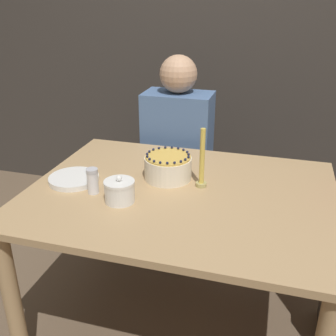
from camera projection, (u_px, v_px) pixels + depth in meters
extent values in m
plane|color=brown|center=(179.00, 323.00, 2.01)|extent=(12.00, 12.00, 0.00)
cube|color=#38332D|center=(232.00, 32.00, 2.71)|extent=(8.00, 0.05, 2.60)
cube|color=tan|center=(181.00, 194.00, 1.70)|extent=(1.31, 1.01, 0.03)
cylinder|color=tan|center=(13.00, 305.00, 1.62)|extent=(0.07, 0.07, 0.73)
cylinder|color=tan|center=(103.00, 204.00, 2.40)|extent=(0.07, 0.07, 0.73)
cylinder|color=tan|center=(308.00, 234.00, 2.10)|extent=(0.07, 0.07, 0.73)
cylinder|color=#EFE5CC|center=(168.00, 168.00, 1.79)|extent=(0.22, 0.22, 0.10)
cylinder|color=gold|center=(168.00, 157.00, 1.77)|extent=(0.21, 0.21, 0.01)
sphere|color=#191E3D|center=(189.00, 157.00, 1.74)|extent=(0.01, 0.01, 0.01)
sphere|color=#191E3D|center=(189.00, 154.00, 1.77)|extent=(0.01, 0.01, 0.01)
sphere|color=#191E3D|center=(187.00, 152.00, 1.80)|extent=(0.01, 0.01, 0.01)
sphere|color=#191E3D|center=(183.00, 150.00, 1.82)|extent=(0.01, 0.01, 0.01)
sphere|color=#191E3D|center=(178.00, 148.00, 1.84)|extent=(0.01, 0.01, 0.01)
sphere|color=#191E3D|center=(172.00, 147.00, 1.85)|extent=(0.01, 0.01, 0.01)
sphere|color=#191E3D|center=(165.00, 147.00, 1.85)|extent=(0.01, 0.01, 0.01)
sphere|color=#191E3D|center=(159.00, 148.00, 1.84)|extent=(0.01, 0.01, 0.01)
sphere|color=#191E3D|center=(153.00, 149.00, 1.82)|extent=(0.01, 0.01, 0.01)
sphere|color=#191E3D|center=(149.00, 151.00, 1.80)|extent=(0.01, 0.01, 0.01)
sphere|color=#191E3D|center=(147.00, 154.00, 1.77)|extent=(0.01, 0.01, 0.01)
sphere|color=#191E3D|center=(147.00, 157.00, 1.75)|extent=(0.01, 0.01, 0.01)
sphere|color=#191E3D|center=(150.00, 159.00, 1.72)|extent=(0.01, 0.01, 0.01)
sphere|color=#191E3D|center=(154.00, 161.00, 1.70)|extent=(0.01, 0.01, 0.01)
sphere|color=#191E3D|center=(160.00, 163.00, 1.68)|extent=(0.01, 0.01, 0.01)
sphere|color=#191E3D|center=(167.00, 163.00, 1.68)|extent=(0.01, 0.01, 0.01)
sphere|color=#191E3D|center=(175.00, 163.00, 1.68)|extent=(0.01, 0.01, 0.01)
sphere|color=#191E3D|center=(181.00, 161.00, 1.69)|extent=(0.01, 0.01, 0.01)
sphere|color=#191E3D|center=(186.00, 159.00, 1.71)|extent=(0.01, 0.01, 0.01)
cylinder|color=white|center=(120.00, 193.00, 1.59)|extent=(0.12, 0.12, 0.08)
cylinder|color=white|center=(119.00, 182.00, 1.58)|extent=(0.13, 0.13, 0.01)
sphere|color=white|center=(119.00, 178.00, 1.57)|extent=(0.02, 0.02, 0.02)
cylinder|color=white|center=(93.00, 183.00, 1.66)|extent=(0.05, 0.05, 0.09)
cylinder|color=silver|center=(92.00, 171.00, 1.64)|extent=(0.05, 0.05, 0.02)
cylinder|color=white|center=(74.00, 180.00, 1.78)|extent=(0.23, 0.23, 0.01)
cylinder|color=white|center=(74.00, 179.00, 1.78)|extent=(0.23, 0.23, 0.01)
cylinder|color=white|center=(74.00, 177.00, 1.77)|extent=(0.23, 0.23, 0.01)
cylinder|color=tan|center=(201.00, 184.00, 1.73)|extent=(0.05, 0.05, 0.02)
cylinder|color=gold|center=(202.00, 156.00, 1.68)|extent=(0.02, 0.02, 0.25)
cube|color=#595960|center=(177.00, 212.00, 2.58)|extent=(0.34, 0.34, 0.45)
cube|color=#4C6B99|center=(178.00, 139.00, 2.37)|extent=(0.40, 0.24, 0.57)
sphere|color=tan|center=(178.00, 74.00, 2.22)|extent=(0.21, 0.21, 0.21)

